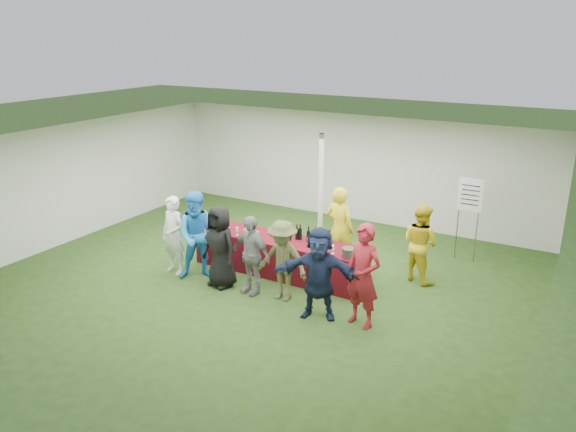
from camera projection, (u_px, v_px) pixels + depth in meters
The scene contains 18 objects.
ground at pixel (271, 272), 11.40m from camera, with size 60.00×60.00×0.00m, color #284719.
tent at pixel (321, 198), 11.72m from camera, with size 10.00×10.00×10.00m.
serving_table at pixel (279, 256), 11.26m from camera, with size 3.60×0.80×0.75m, color #64080B.
wine_bottles at pixel (313, 236), 10.89m from camera, with size 0.77×0.10×0.32m.
wine_glasses at pixel (249, 232), 11.16m from camera, with size 2.77×0.15×0.16m.
water_bottle at pixel (280, 232), 11.19m from camera, with size 0.07×0.07×0.23m.
bar_towel at pixel (353, 251), 10.44m from camera, with size 0.25×0.18×0.03m, color white.
dump_bucket at pixel (348, 253), 10.18m from camera, with size 0.24×0.24×0.18m, color slate.
wine_list_sign at pixel (470, 201), 11.61m from camera, with size 0.50×0.03×1.80m.
staff_pourer at pixel (340, 229), 11.25m from camera, with size 0.64×0.42×1.77m, color yellow.
staff_back at pixel (420, 243), 10.82m from camera, with size 0.76×0.59×1.56m, color gold.
customer_0 at pixel (173, 235), 11.18m from camera, with size 0.58×0.38×1.59m, color white.
customer_1 at pixel (199, 236), 10.90m from camera, with size 0.86×0.67×1.77m, color #228ADE.
customer_2 at pixel (220, 247), 10.58m from camera, with size 0.78×0.51×1.60m, color black.
customer_3 at pixel (251, 255), 10.32m from camera, with size 0.88×0.37×1.51m, color gray.
customer_4 at pixel (282, 261), 10.05m from camera, with size 0.97×0.56×1.51m, color #4C512B.
customer_5 at pixel (319, 273), 9.41m from camera, with size 1.50×0.48×1.61m, color #16213D.
customer_6 at pixel (363, 276), 9.12m from camera, with size 0.64×0.42×1.77m, color maroon.
Camera 1 is at (5.49, -8.90, 4.69)m, focal length 35.00 mm.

